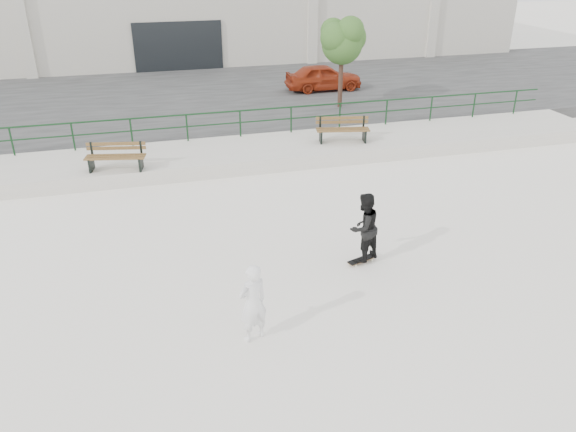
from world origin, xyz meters
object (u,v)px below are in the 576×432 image
object	(u,v)px
skateboard	(362,260)
standing_skater	(364,227)
bench_left	(116,157)
bench_right	(343,130)
tree	(343,39)
red_car	(323,77)
seated_skater	(253,303)

from	to	relation	value
skateboard	standing_skater	bearing A→B (deg)	0.00
bench_left	standing_skater	xyz separation A→B (m)	(5.80, -6.87, 0.04)
bench_right	tree	distance (m)	5.53
bench_right	skateboard	bearing A→B (deg)	-94.69
tree	red_car	distance (m)	3.97
bench_left	tree	distance (m)	11.41
bench_right	seated_skater	bearing A→B (deg)	-107.22
standing_skater	seated_skater	bearing A→B (deg)	10.23
skateboard	standing_skater	size ratio (longest dim) A/B	0.46
bench_left	red_car	size ratio (longest dim) A/B	0.52
bench_right	standing_skater	world-z (taller)	standing_skater
seated_skater	tree	bearing A→B (deg)	-136.53
red_car	skateboard	size ratio (longest dim) A/B	4.70
bench_left	seated_skater	distance (m)	9.44
red_car	seated_skater	xyz separation A→B (m)	(-7.42, -17.73, -0.29)
red_car	bench_right	bearing A→B (deg)	166.55
skateboard	seated_skater	world-z (taller)	seated_skater
tree	bench_left	bearing A→B (deg)	-150.79
tree	skateboard	bearing A→B (deg)	-107.67
bench_right	seated_skater	size ratio (longest dim) A/B	1.19
tree	seated_skater	distance (m)	16.38
bench_right	standing_skater	size ratio (longest dim) A/B	1.15
bench_right	red_car	bearing A→B (deg)	88.41
standing_skater	bench_right	bearing A→B (deg)	-130.93
bench_left	red_car	xyz separation A→B (m)	(9.99, 8.65, 0.21)
bench_left	standing_skater	world-z (taller)	standing_skater
bench_right	red_car	world-z (taller)	red_car
tree	red_car	world-z (taller)	tree
standing_skater	tree	bearing A→B (deg)	-131.91
skateboard	bench_right	bearing A→B (deg)	55.21
red_car	standing_skater	xyz separation A→B (m)	(-4.20, -15.52, -0.17)
seated_skater	bench_left	bearing A→B (deg)	-94.49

